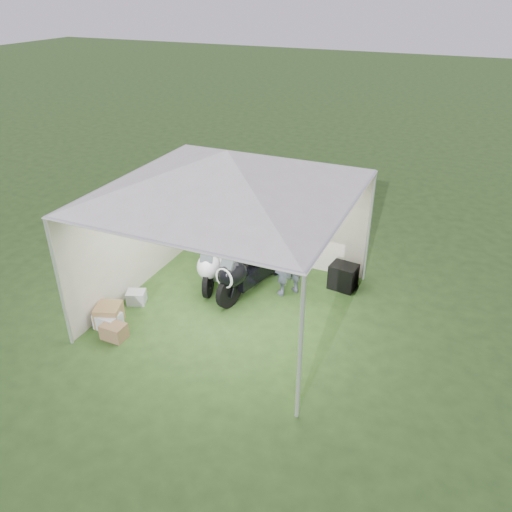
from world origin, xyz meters
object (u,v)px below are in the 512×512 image
object	(u,v)px
motorcycle_white	(215,257)
crate_1	(109,315)
equipment_box	(343,277)
crate_0	(108,321)
crate_2	(136,297)
canopy_tent	(229,175)
person_blue_jacket	(289,255)
crate_3	(114,331)
paddock_stand	(279,263)
person_dark_jacket	(236,232)
motorcycle_black	(250,265)

from	to	relation	value
motorcycle_white	crate_1	bearing A→B (deg)	-130.60
equipment_box	crate_0	bearing A→B (deg)	-139.26
crate_2	crate_0	bearing A→B (deg)	-89.27
canopy_tent	person_blue_jacket	distance (m)	2.09
equipment_box	crate_3	size ratio (longest dim) A/B	1.24
motorcycle_white	paddock_stand	size ratio (longest dim) A/B	4.10
person_dark_jacket	motorcycle_white	bearing A→B (deg)	81.00
canopy_tent	motorcycle_white	xyz separation A→B (m)	(-0.72, 0.72, -2.04)
person_dark_jacket	paddock_stand	bearing A→B (deg)	-148.73
motorcycle_white	crate_2	xyz separation A→B (m)	(-0.99, -1.32, -0.42)
paddock_stand	motorcycle_white	bearing A→B (deg)	-140.14
motorcycle_white	motorcycle_black	world-z (taller)	motorcycle_black
person_blue_jacket	crate_3	xyz separation A→B (m)	(-2.20, -2.49, -0.70)
canopy_tent	person_blue_jacket	world-z (taller)	canopy_tent
person_blue_jacket	crate_2	bearing A→B (deg)	-20.40
crate_1	crate_3	world-z (taller)	crate_1
equipment_box	crate_3	distance (m)	4.42
person_blue_jacket	crate_3	size ratio (longest dim) A/B	4.14
paddock_stand	equipment_box	size ratio (longest dim) A/B	0.93
equipment_box	crate_0	world-z (taller)	equipment_box
equipment_box	crate_1	bearing A→B (deg)	-140.69
motorcycle_white	equipment_box	distance (m)	2.56
motorcycle_black	crate_0	xyz separation A→B (m)	(-1.79, -2.07, -0.45)
paddock_stand	crate_2	distance (m)	2.98
crate_1	crate_2	size ratio (longest dim) A/B	1.26
motorcycle_black	crate_1	xyz separation A→B (m)	(-1.84, -1.97, -0.41)
motorcycle_black	person_dark_jacket	world-z (taller)	person_dark_jacket
motorcycle_white	paddock_stand	bearing A→B (deg)	25.78
motorcycle_black	crate_2	world-z (taller)	motorcycle_black
canopy_tent	crate_3	world-z (taller)	canopy_tent
motorcycle_white	motorcycle_black	xyz separation A→B (m)	(0.81, -0.09, 0.06)
crate_2	paddock_stand	bearing A→B (deg)	47.27
motorcycle_black	person_blue_jacket	xyz separation A→B (m)	(0.69, 0.23, 0.25)
person_blue_jacket	equipment_box	distance (m)	1.26
paddock_stand	crate_0	bearing A→B (deg)	-123.60
canopy_tent	motorcycle_black	distance (m)	2.08
person_dark_jacket	crate_2	size ratio (longest dim) A/B	5.24
motorcycle_white	equipment_box	size ratio (longest dim) A/B	3.82
canopy_tent	person_blue_jacket	bearing A→B (deg)	47.81
motorcycle_white	person_blue_jacket	world-z (taller)	person_blue_jacket
crate_1	person_dark_jacket	bearing A→B (deg)	64.78
person_blue_jacket	crate_3	world-z (taller)	person_blue_jacket
person_dark_jacket	equipment_box	distance (m)	2.31
person_dark_jacket	motorcycle_black	bearing A→B (deg)	143.84
motorcycle_black	paddock_stand	distance (m)	1.07
person_blue_jacket	canopy_tent	bearing A→B (deg)	-3.08
person_blue_jacket	equipment_box	size ratio (longest dim) A/B	3.33
paddock_stand	person_blue_jacket	bearing A→B (deg)	-57.53
equipment_box	person_blue_jacket	bearing A→B (deg)	-145.88
motorcycle_black	person_dark_jacket	size ratio (longest dim) A/B	1.21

